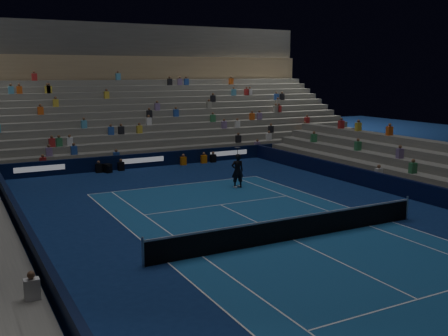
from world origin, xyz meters
TOP-DOWN VIEW (x-y plane):
  - ground at (0.00, 0.00)m, footprint 90.00×90.00m
  - court_surface at (0.00, 0.00)m, footprint 10.97×23.77m
  - sponsor_barrier_far at (0.00, 18.50)m, footprint 44.00×0.25m
  - sponsor_barrier_west at (-9.70, 0.00)m, footprint 0.25×37.00m
  - grandstand_main at (0.00, 27.90)m, footprint 44.00×15.20m
  - tennis_net at (0.00, 0.00)m, footprint 12.90×0.10m
  - tennis_player at (2.79, 9.56)m, footprint 0.82×0.63m
  - broadcast_camera at (-2.71, 17.73)m, footprint 0.59×0.97m

SIDE VIEW (x-z plane):
  - ground at x=0.00m, z-range 0.00..0.00m
  - court_surface at x=0.00m, z-range 0.00..0.01m
  - broadcast_camera at x=-2.71m, z-range 0.01..0.60m
  - sponsor_barrier_far at x=0.00m, z-range 0.00..1.00m
  - sponsor_barrier_west at x=-9.70m, z-range 0.00..1.00m
  - tennis_net at x=0.00m, z-range -0.05..1.05m
  - tennis_player at x=2.79m, z-range 0.00..2.02m
  - grandstand_main at x=0.00m, z-range -2.22..8.98m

